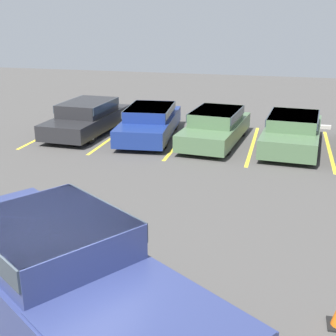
{
  "coord_description": "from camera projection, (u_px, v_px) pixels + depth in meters",
  "views": [
    {
      "loc": [
        3.19,
        -5.44,
        4.62
      ],
      "look_at": [
        0.56,
        4.91,
        1.0
      ],
      "focal_mm": 50.0,
      "sensor_mm": 36.0,
      "label": 1
    }
  ],
  "objects": [
    {
      "name": "stall_stripe_e",
      "position": [
        329.0,
        150.0,
        16.23
      ],
      "size": [
        0.12,
        5.25,
        0.01
      ],
      "primitive_type": "cube",
      "color": "yellow",
      "rests_on": "ground_plane"
    },
    {
      "name": "stall_stripe_d",
      "position": [
        253.0,
        145.0,
        16.85
      ],
      "size": [
        0.12,
        5.25,
        0.01
      ],
      "primitive_type": "cube",
      "color": "yellow",
      "rests_on": "ground_plane"
    },
    {
      "name": "stall_stripe_c",
      "position": [
        181.0,
        140.0,
        17.46
      ],
      "size": [
        0.12,
        5.25,
        0.01
      ],
      "primitive_type": "cube",
      "color": "yellow",
      "rests_on": "ground_plane"
    },
    {
      "name": "parked_sedan_a",
      "position": [
        87.0,
        116.0,
        18.3
      ],
      "size": [
        2.0,
        4.75,
        1.25
      ],
      "rotation": [
        0.0,
        0.0,
        -1.62
      ],
      "color": "#232326",
      "rests_on": "ground_plane"
    },
    {
      "name": "parked_sedan_c",
      "position": [
        216.0,
        125.0,
        16.96
      ],
      "size": [
        2.15,
        4.65,
        1.21
      ],
      "rotation": [
        0.0,
        0.0,
        -1.67
      ],
      "color": "#4C6B47",
      "rests_on": "ground_plane"
    },
    {
      "name": "pickup_truck",
      "position": [
        65.0,
        282.0,
        6.74
      ],
      "size": [
        6.11,
        5.06,
        1.79
      ],
      "rotation": [
        0.0,
        0.0,
        -0.6
      ],
      "color": "navy",
      "rests_on": "ground_plane"
    },
    {
      "name": "stall_stripe_a",
      "position": [
        53.0,
        132.0,
        18.69
      ],
      "size": [
        0.12,
        5.25,
        0.01
      ],
      "primitive_type": "cube",
      "color": "yellow",
      "rests_on": "ground_plane"
    },
    {
      "name": "parked_sedan_d",
      "position": [
        292.0,
        131.0,
        16.27
      ],
      "size": [
        2.15,
        4.64,
        1.18
      ],
      "rotation": [
        0.0,
        0.0,
        -1.65
      ],
      "color": "#4C6B47",
      "rests_on": "ground_plane"
    },
    {
      "name": "parked_sedan_b",
      "position": [
        150.0,
        121.0,
        17.68
      ],
      "size": [
        2.22,
        4.84,
        1.17
      ],
      "rotation": [
        0.0,
        0.0,
        -1.47
      ],
      "color": "navy",
      "rests_on": "ground_plane"
    },
    {
      "name": "stall_stripe_b",
      "position": [
        115.0,
        136.0,
        18.08
      ],
      "size": [
        0.12,
        5.25,
        0.01
      ],
      "primitive_type": "cube",
      "color": "yellow",
      "rests_on": "ground_plane"
    },
    {
      "name": "ground_plane",
      "position": [
        55.0,
        325.0,
        7.23
      ],
      "size": [
        60.0,
        60.0,
        0.0
      ],
      "primitive_type": "plane",
      "color": "#4C4947"
    },
    {
      "name": "wheel_stop_curb",
      "position": [
        306.0,
        126.0,
        19.32
      ],
      "size": [
        2.0,
        0.2,
        0.14
      ],
      "primitive_type": "cube",
      "color": "#B7B2A8",
      "rests_on": "ground_plane"
    }
  ]
}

